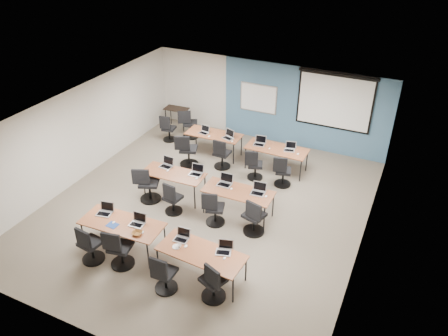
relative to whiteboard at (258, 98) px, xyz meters
The scene contains 58 objects.
floor 4.67m from the whiteboard, 86.12° to the right, with size 8.00×9.00×0.02m, color #6B6354.
ceiling 4.61m from the whiteboard, 86.12° to the right, with size 8.00×9.00×0.02m, color white.
wall_back 0.32m from the whiteboard, 13.87° to the left, with size 8.00×0.04×2.70m, color beige.
wall_front 8.93m from the whiteboard, 88.08° to the right, with size 8.00×0.04×2.70m, color beige.
wall_left 5.77m from the whiteboard, 129.90° to the right, with size 0.04×9.00×2.70m, color beige.
wall_right 6.17m from the whiteboard, 45.83° to the right, with size 0.04×9.00×2.70m, color beige.
blue_accent_panel 1.55m from the whiteboard, ahead, with size 5.50×0.04×2.70m, color #3D5977.
whiteboard is the anchor object (origin of this frame).
projector_screen 2.54m from the whiteboard, ahead, with size 2.40×0.10×1.82m.
training_table_front_left 6.74m from the whiteboard, 95.84° to the right, with size 1.94×0.81×0.73m.
training_table_front_right 6.95m from the whiteboard, 78.19° to the right, with size 1.88×0.78×0.73m.
training_table_mid_left 4.43m from the whiteboard, 99.71° to the right, with size 1.71×0.71×0.73m.
training_table_mid_right 4.57m from the whiteboard, 74.65° to the right, with size 1.80×0.75×0.73m.
training_table_back_left 2.04m from the whiteboard, 115.38° to the right, with size 1.77×0.74×0.73m.
training_table_back_right 2.34m from the whiteboard, 53.52° to the right, with size 1.84×0.77×0.73m.
laptop_0 6.68m from the whiteboard, 100.83° to the right, with size 0.34×0.29×0.26m.
mouse_0 6.83m from the whiteboard, 97.17° to the right, with size 0.06×0.09×0.03m, color white.
task_chair_0 7.51m from the whiteboard, 98.33° to the right, with size 0.51×0.51×0.99m.
laptop_1 6.58m from the whiteboard, 92.85° to the right, with size 0.33×0.28×0.25m.
mouse_1 6.80m from the whiteboard, 90.44° to the right, with size 0.06×0.10×0.04m, color white.
task_chair_1 7.28m from the whiteboard, 93.17° to the right, with size 0.53×0.53×1.01m.
laptop_2 6.65m from the whiteboard, 82.69° to the right, with size 0.31×0.26×0.24m.
mouse_2 6.86m from the whiteboard, 81.24° to the right, with size 0.06×0.10×0.04m, color white.
task_chair_2 7.54m from the whiteboard, 83.25° to the right, with size 0.48×0.48×0.97m.
laptop_3 6.82m from the whiteboard, 74.30° to the right, with size 0.32×0.27×0.24m.
mouse_3 7.04m from the whiteboard, 73.98° to the right, with size 0.05×0.09×0.03m, color white.
task_chair_3 7.50m from the whiteboard, 75.21° to the right, with size 0.53×0.51×0.99m.
laptop_4 4.26m from the whiteboard, 105.01° to the right, with size 0.35×0.30×0.26m.
mouse_4 4.43m from the whiteboard, 102.31° to the right, with size 0.06×0.10×0.03m, color white.
task_chair_4 5.07m from the whiteboard, 104.72° to the right, with size 0.61×0.57×1.05m.
laptop_5 4.12m from the whiteboard, 92.22° to the right, with size 0.34×0.29×0.26m.
mouse_5 4.34m from the whiteboard, 90.45° to the right, with size 0.07×0.11×0.04m, color white.
task_chair_5 5.14m from the whiteboard, 94.18° to the right, with size 0.46×0.46×0.95m.
laptop_6 4.31m from the whiteboard, 79.80° to the right, with size 0.36×0.31×0.27m.
mouse_6 4.51m from the whiteboard, 77.06° to the right, with size 0.06×0.09×0.03m, color white.
task_chair_6 5.13m from the whiteboard, 80.80° to the right, with size 0.50×0.49×0.97m.
laptop_7 4.57m from the whiteboard, 68.20° to the right, with size 0.35×0.30×0.26m.
mouse_7 4.75m from the whiteboard, 65.88° to the right, with size 0.06×0.10×0.04m, color white.
task_chair_7 5.32m from the whiteboard, 69.29° to the right, with size 0.54×0.53×1.01m.
laptop_8 2.20m from the whiteboard, 122.22° to the right, with size 0.30×0.25×0.23m.
mouse_8 2.24m from the whiteboard, 113.62° to the right, with size 0.07×0.11×0.04m, color white.
task_chair_8 3.13m from the whiteboard, 114.62° to the right, with size 0.61×0.58×1.05m.
laptop_9 1.90m from the whiteboard, 98.71° to the right, with size 0.34×0.29×0.26m.
mouse_9 2.07m from the whiteboard, 91.90° to the right, with size 0.06×0.09×0.03m, color white.
task_chair_9 2.61m from the whiteboard, 95.15° to the right, with size 0.51×0.51×0.99m.
laptop_10 2.02m from the whiteboard, 66.52° to the right, with size 0.34×0.29×0.26m.
mouse_10 2.31m from the whiteboard, 59.16° to the right, with size 0.05×0.09×0.03m, color white.
task_chair_10 2.90m from the whiteboard, 70.24° to the right, with size 0.48×0.46×0.95m.
laptop_11 2.49m from the whiteboard, 45.13° to the right, with size 0.31×0.27×0.24m.
mouse_11 2.81m from the whiteboard, 42.98° to the right, with size 0.06×0.10×0.03m, color white.
task_chair_11 3.27m from the whiteboard, 55.17° to the right, with size 0.49×0.48×0.97m.
blue_mousepad 6.91m from the whiteboard, 96.85° to the right, with size 0.25×0.21×0.01m, color navy.
snack_bowl 6.88m from the whiteboard, 91.08° to the right, with size 0.23×0.23×0.06m, color #926131.
snack_plate 6.93m from the whiteboard, 82.80° to the right, with size 0.18×0.18×0.01m, color white.
coffee_cup 6.93m from the whiteboard, 82.19° to the right, with size 0.07×0.07×0.06m, color silver.
utility_table 3.06m from the whiteboard, behind, with size 0.84×0.47×0.75m.
spare_chair_a 2.56m from the whiteboard, 154.93° to the right, with size 0.60×0.55×1.03m.
spare_chair_b 3.23m from the whiteboard, 150.00° to the right, with size 0.46×0.46×0.95m.
Camera 1 is at (4.48, -8.35, 6.88)m, focal length 35.00 mm.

